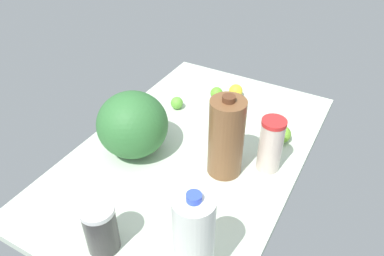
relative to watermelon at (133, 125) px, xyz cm
name	(u,v)px	position (x,y,z in cm)	size (l,w,h in cm)	color
countertop	(192,153)	(-10.28, 17.98, -13.19)	(120.00, 76.00, 3.00)	silver
watermelon	(133,125)	(0.00, 0.00, 0.00)	(24.91, 24.91, 23.39)	#316F35
shaker_bottle	(101,228)	(37.78, 16.87, -3.88)	(9.18, 9.18, 15.55)	#353433
chocolate_milk_jug	(226,138)	(-6.33, 32.76, 2.40)	(11.59, 11.59, 29.76)	brown
tumbler_cup	(271,145)	(-14.82, 45.32, -1.71)	(8.20, 8.20, 19.89)	beige
milk_jug	(194,240)	(33.17, 42.58, 2.32)	(10.04, 10.04, 29.60)	white
lime_far_back	(217,93)	(-46.33, 10.31, -8.96)	(5.46, 5.46, 5.46)	#62BA2F
lime_beside_bowl	(283,134)	(-31.27, 45.04, -8.51)	(6.38, 6.38, 6.38)	#6DAB2F
lime_by_jug	(177,103)	(-31.29, -1.00, -9.07)	(5.25, 5.25, 5.25)	#62AF39
lemon_loose	(236,91)	(-51.64, 17.09, -8.68)	(6.03, 6.03, 6.03)	yellow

